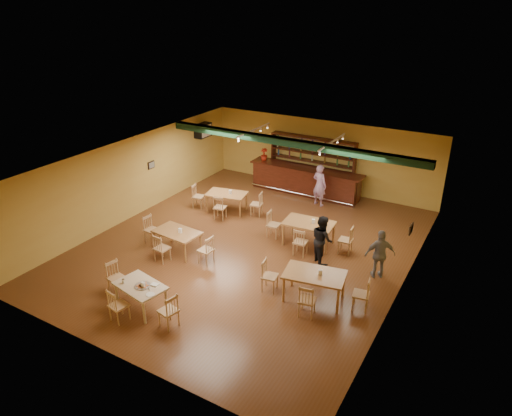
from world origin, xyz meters
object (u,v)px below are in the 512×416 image
Objects in this scene: dining_table_a at (227,202)px; patron_bar at (319,185)px; near_table at (141,296)px; dining_table_b at (308,233)px; bar_counter at (305,181)px; dining_table_c at (178,242)px; patron_right_a at (322,239)px; dining_table_d at (314,286)px.

patron_bar is at bearing 27.55° from dining_table_a.
dining_table_b is at bearing 77.23° from near_table.
dining_table_c is at bearing -102.68° from bar_counter.
bar_counter is at bearing 98.38° from near_table.
dining_table_c is (-3.45, -2.58, -0.04)m from dining_table_b.
patron_right_a is at bearing 128.86° from patron_bar.
dining_table_a is 0.96× the size of patron_right_a.
dining_table_b is (3.82, -0.87, 0.03)m from dining_table_a.
dining_table_d is 6.46m from patron_bar.
dining_table_d is 1.05× the size of patron_right_a.
bar_counter is at bearing 106.30° from dining_table_d.
near_table is at bearing -89.18° from dining_table_a.
dining_table_d is 4.62m from near_table.
patron_bar is at bearing 71.86° from dining_table_c.
bar_counter is 3.25× the size of dining_table_a.
patron_right_a reaches higher than near_table.
bar_counter is 3.00× the size of dining_table_d.
dining_table_d is (4.85, -0.19, 0.03)m from dining_table_c.
dining_table_b is at bearing -64.12° from bar_counter.
bar_counter reaches higher than dining_table_d.
near_table is (-0.42, -9.46, -0.20)m from bar_counter.
patron_right_a is at bearing 66.40° from near_table.
near_table is at bearing 99.45° from patron_right_a.
dining_table_a is 1.01× the size of dining_table_c.
dining_table_d is (1.40, -2.77, -0.00)m from dining_table_b.
dining_table_c is 0.96× the size of patron_right_a.
patron_bar is at bearing -40.32° from bar_counter.
dining_table_a is 6.46m from near_table.
near_table is 8.76m from patron_bar.
patron_bar is (2.46, 5.79, 0.47)m from dining_table_c.
dining_table_b is 0.97× the size of patron_bar.
patron_right_a is at bearing -60.31° from bar_counter.
dining_table_c is 3.04m from near_table.
near_table is at bearing -92.57° from bar_counter.
dining_table_a is 3.92m from dining_table_b.
dining_table_d is (3.36, -6.81, -0.16)m from bar_counter.
patron_bar is (0.97, -0.83, 0.28)m from bar_counter.
near_table is (1.44, -6.30, -0.01)m from dining_table_a.
bar_counter is 2.89× the size of patron_bar.
bar_counter is 4.49m from dining_table_b.
dining_table_c is 0.92× the size of dining_table_d.
bar_counter is 2.99× the size of dining_table_b.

